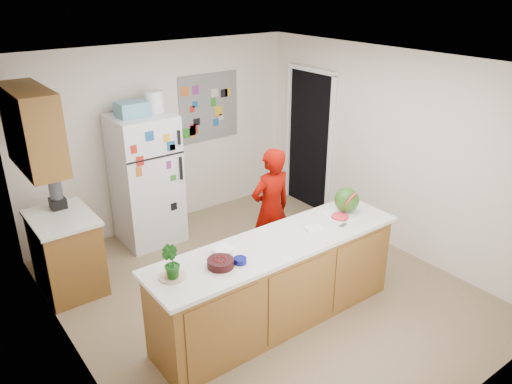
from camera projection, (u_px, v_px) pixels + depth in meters
floor at (262, 291)px, 5.62m from camera, size 4.00×4.50×0.02m
wall_back at (162, 137)px, 6.78m from camera, size 4.00×0.02×2.50m
wall_left at (65, 247)px, 4.01m from camera, size 0.02×4.50×2.50m
wall_right at (391, 151)px, 6.22m from camera, size 0.02×4.50×2.50m
ceiling at (264, 64)px, 4.61m from camera, size 4.00×4.50×0.02m
doorway at (310, 141)px, 7.36m from camera, size 0.03×0.85×2.04m
peninsula_base at (277, 284)px, 4.96m from camera, size 2.60×0.62×0.88m
peninsula_top at (278, 243)px, 4.78m from camera, size 2.68×0.70×0.04m
side_counter_base at (67, 254)px, 5.50m from camera, size 0.60×0.80×0.86m
side_counter_top at (61, 218)px, 5.33m from camera, size 0.64×0.84×0.04m
upper_cabinets at (32, 129)px, 4.81m from camera, size 0.35×1.00×0.80m
refrigerator at (146, 180)px, 6.41m from camera, size 0.75×0.70×1.70m
fridge_top_bin at (132, 109)px, 5.98m from camera, size 0.35×0.28×0.18m
photo_collage at (209, 107)px, 7.05m from camera, size 0.95×0.01×0.95m
person at (271, 209)px, 5.82m from camera, size 0.55×0.37×1.50m
blender_appliance at (56, 192)px, 5.43m from camera, size 0.14×0.14×0.38m
cutting_board at (343, 214)px, 5.32m from camera, size 0.46×0.38×0.01m
watermelon at (347, 200)px, 5.31m from camera, size 0.27×0.27×0.27m
watermelon_slice at (340, 216)px, 5.22m from camera, size 0.17×0.17×0.02m
cherry_bowl at (221, 263)px, 4.35m from camera, size 0.31×0.31×0.07m
white_bowl at (223, 251)px, 4.55m from camera, size 0.24×0.24×0.06m
cobalt_bowl at (240, 261)px, 4.40m from camera, size 0.15×0.15×0.05m
plate at (172, 276)px, 4.20m from camera, size 0.27×0.27×0.02m
paper_towel at (314, 229)px, 4.99m from camera, size 0.20×0.19×0.02m
keys at (343, 225)px, 5.07m from camera, size 0.10×0.06×0.01m
potted_plant at (171, 263)px, 4.13m from camera, size 0.18×0.20×0.30m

